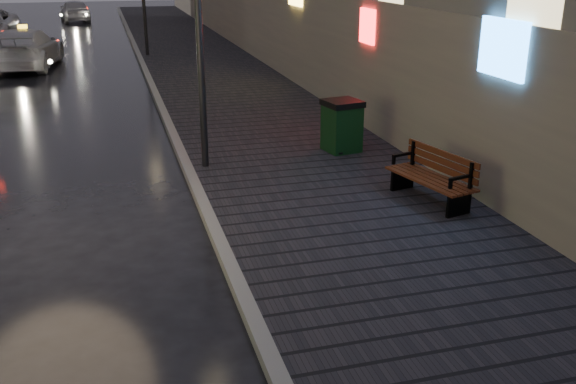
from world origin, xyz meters
name	(u,v)px	position (x,y,z in m)	size (l,w,h in m)	color
ground	(125,351)	(0.00, 0.00, 0.00)	(120.00, 120.00, 0.00)	black
sidewalk	(199,58)	(3.90, 21.00, 0.07)	(4.60, 58.00, 0.15)	black
curb	(141,60)	(1.50, 21.00, 0.07)	(0.20, 58.00, 0.15)	slate
bench	(433,176)	(5.33, 2.97, 0.60)	(0.99, 1.84, 0.89)	black
trash_bin	(342,125)	(4.88, 6.27, 0.72)	(0.85, 0.85, 1.12)	black
taxi_mid	(25,49)	(-2.85, 20.66, 0.76)	(2.14, 5.26, 1.53)	#BCBCC2
car_far	(75,11)	(-1.55, 39.76, 0.71)	(1.68, 4.17, 1.42)	#AAA9B2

